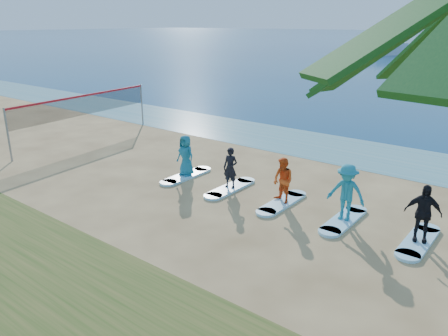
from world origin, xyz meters
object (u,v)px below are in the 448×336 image
Objects in this scene: surfboard_1 at (230,188)px; surfboard_4 at (418,241)px; volleyball_net at (84,105)px; student_4 at (423,213)px; student_3 at (346,192)px; student_2 at (283,180)px; surfboard_3 at (344,220)px; surfboard_0 at (186,176)px; surfboard_2 at (282,203)px; boat_offshore_a at (387,55)px; student_0 at (186,155)px; student_1 at (230,168)px.

surfboard_4 is at bearing 0.00° from surfboard_1.
volleyball_net is 17.66m from student_4.
student_3 is 0.85× the size of surfboard_4.
student_2 is 0.73× the size of surfboard_3.
student_4 is at bearing 0.00° from surfboard_0.
surfboard_3 is at bearing -3.88° from volleyball_net.
surfboard_2 is at bearing 164.67° from student_4.
surfboard_3 is at bearing 0.00° from surfboard_1.
student_4 is (25.85, -74.02, 0.96)m from boat_offshore_a.
surfboard_0 and surfboard_2 have the same top height.
student_0 is at bearing 180.00° from surfboard_4.
surfboard_2 is 1.00× the size of surfboard_3.
surfboard_0 is at bearing 170.27° from student_1.
student_3 reaches higher than surfboard_0.
surfboard_4 is 1.27× the size of student_4.
surfboard_4 is (25.85, -74.02, 0.04)m from boat_offshore_a.
boat_offshore_a reaches higher than surfboard_3.
student_2 is (21.21, -74.02, 0.90)m from boat_offshore_a.
surfboard_1 is at bearing 1.19° from student_0.
student_1 is 6.96m from student_4.
volleyball_net reaches higher than surfboard_3.
boat_offshore_a is at bearing 103.80° from student_0.
volleyball_net reaches higher than student_2.
student_2 reaches higher than boat_offshore_a.
student_2 is 2.47m from surfboard_3.
student_3 is (15.28, -1.04, -0.88)m from volleyball_net.
student_4 is at bearing 0.00° from surfboard_1.
student_3 reaches higher than surfboard_3.
boat_offshore_a is 76.39m from student_1.
boat_offshore_a is at bearing 96.45° from volleyball_net.
surfboard_4 is at bearing 1.19° from student_0.
surfboard_4 is (17.60, -1.04, -1.86)m from volleyball_net.
student_0 is at bearing 180.00° from surfboard_3.
volleyball_net is 4.11× the size of surfboard_2.
volleyball_net is 4.11× the size of surfboard_4.
surfboard_3 is 0.98m from student_3.
surfboard_2 is at bearing -4.57° from volleyball_net.
student_0 is at bearing 164.67° from student_4.
volleyball_net is 4.11× the size of surfboard_1.
student_0 is 4.72m from surfboard_2.
volleyball_net is at bearing 174.44° from surfboard_1.
student_0 reaches higher than boat_offshore_a.
boat_offshore_a is at bearing 102.57° from student_3.
surfboard_0 is 1.00× the size of surfboard_4.
student_1 is at bearing -53.30° from boat_offshore_a.
surfboard_4 is at bearing 16.96° from student_2.
boat_offshore_a is at bearing 122.95° from student_2.
boat_offshore_a is 77.00m from student_2.
surfboard_0 is 1.40× the size of student_1.
volleyball_net is 1.12× the size of boat_offshore_a.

